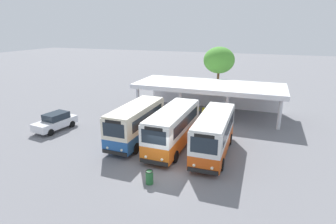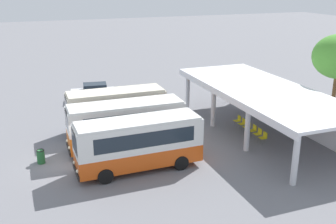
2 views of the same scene
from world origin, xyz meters
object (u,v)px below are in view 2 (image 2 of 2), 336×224
Objects in this scene: waiting_chair_second_from_end at (243,123)px; litter_bin_apron at (41,156)px; city_bus_nearest_orange at (116,109)px; city_bus_second_in_row at (126,123)px; parked_car_flank at (94,92)px; waiting_chair_fifth_seat at (258,133)px; city_bus_middle_cream at (139,142)px; waiting_chair_middle_seat at (248,126)px; waiting_chair_fourth_seat at (253,129)px; waiting_chair_end_by_column at (238,120)px; waiting_chair_far_end_seat at (264,137)px.

litter_bin_apron reaches higher than waiting_chair_second_from_end.
city_bus_second_in_row is at bearing -1.88° from city_bus_nearest_orange.
city_bus_second_in_row is 11.82m from parked_car_flank.
waiting_chair_second_from_end is 14.74m from litter_bin_apron.
city_bus_second_in_row is 8.69× the size of litter_bin_apron.
waiting_chair_fifth_seat is at bearing 78.04° from city_bus_second_in_row.
city_bus_middle_cream is 9.76m from waiting_chair_middle_seat.
parked_car_flank is at bearing -146.33° from waiting_chair_fifth_seat.
litter_bin_apron is (-0.80, -14.74, -0.07)m from waiting_chair_fourth_seat.
city_bus_nearest_orange reaches higher than waiting_chair_end_by_column.
waiting_chair_far_end_seat is at bearing 73.59° from city_bus_second_in_row.
waiting_chair_far_end_seat is (5.97, 8.94, -1.23)m from city_bus_nearest_orange.
waiting_chair_fifth_seat is at bearing -1.00° from waiting_chair_end_by_column.
waiting_chair_fourth_seat is at bearing 176.58° from waiting_chair_far_end_seat.
waiting_chair_end_by_column is 2.21m from waiting_chair_fourth_seat.
city_bus_second_in_row is 9.09× the size of waiting_chair_end_by_column.
city_bus_nearest_orange is 9.59m from waiting_chair_second_from_end.
waiting_chair_second_from_end is at bearing 179.33° from waiting_chair_fifth_seat.
waiting_chair_middle_seat is (0.74, -0.01, 0.00)m from waiting_chair_second_from_end.
city_bus_second_in_row is at bearing -88.21° from waiting_chair_second_from_end.
litter_bin_apron is at bearing -86.04° from city_bus_second_in_row.
city_bus_second_in_row is 9.09× the size of waiting_chair_far_end_seat.
city_bus_second_in_row reaches higher than waiting_chair_end_by_column.
waiting_chair_end_by_column is at bearing 115.03° from city_bus_middle_cream.
parked_car_flank is at bearing -139.52° from waiting_chair_end_by_column.
city_bus_middle_cream is at bearing -81.48° from waiting_chair_fifth_seat.
city_bus_nearest_orange is 10.82m from waiting_chair_far_end_seat.
waiting_chair_second_from_end is (11.50, 9.16, -0.30)m from parked_car_flank.
city_bus_nearest_orange reaches higher than litter_bin_apron.
city_bus_second_in_row reaches higher than waiting_chair_far_end_seat.
city_bus_middle_cream is at bearing -68.77° from waiting_chair_second_from_end.
city_bus_nearest_orange is 10.16m from waiting_chair_fourth_seat.
litter_bin_apron reaches higher than waiting_chair_end_by_column.
waiting_chair_far_end_seat is at bearing 94.02° from city_bus_middle_cream.
waiting_chair_end_by_column and waiting_chair_second_from_end have the same top height.
waiting_chair_end_by_column is (2.29, 9.04, -1.23)m from city_bus_nearest_orange.
waiting_chair_far_end_seat is 0.96× the size of litter_bin_apron.
city_bus_middle_cream is 10.00m from waiting_chair_second_from_end.
waiting_chair_far_end_seat is at bearing -1.41° from waiting_chair_second_from_end.
parked_car_flank is (-11.79, -0.04, -0.94)m from city_bus_second_in_row.
waiting_chair_middle_seat is (-2.86, 9.24, -1.24)m from city_bus_middle_cream.
city_bus_nearest_orange is 0.93× the size of city_bus_second_in_row.
waiting_chair_end_by_column is at bearing 95.47° from litter_bin_apron.
waiting_chair_end_by_column is 0.96× the size of litter_bin_apron.
litter_bin_apron is at bearing -57.09° from city_bus_nearest_orange.
litter_bin_apron reaches higher than waiting_chair_fifth_seat.
city_bus_middle_cream is at bearing -2.06° from city_bus_nearest_orange.
waiting_chair_end_by_column is at bearing 178.47° from waiting_chair_far_end_seat.
waiting_chair_second_from_end is at bearing -179.40° from waiting_chair_fourth_seat.
parked_car_flank is at bearing -179.80° from city_bus_second_in_row.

